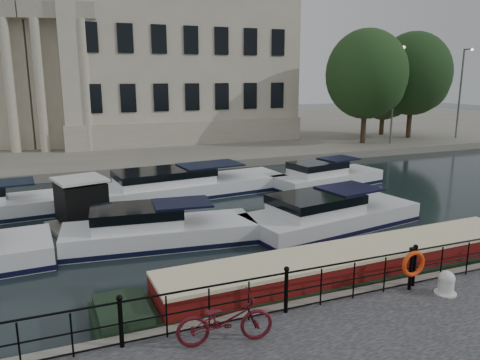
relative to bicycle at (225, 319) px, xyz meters
name	(u,v)px	position (x,y,z in m)	size (l,w,h in m)	color
ground_plane	(250,294)	(1.87, 2.95, -1.11)	(160.00, 160.00, 0.00)	black
far_bank	(103,134)	(1.87, 41.95, -0.84)	(120.00, 42.00, 0.55)	#6B665B
railing	(286,288)	(1.87, 0.70, 0.09)	(24.14, 0.14, 1.22)	black
civic_building	(92,67)	(0.87, 37.65, 5.93)	(53.55, 31.84, 16.85)	#ADA38C
lamp_posts	(429,93)	(27.87, 23.64, 3.69)	(8.24, 1.55, 8.07)	#59595B
bicycle	(225,319)	(0.00, 0.00, 0.00)	(0.74, 2.14, 1.12)	#4A0D15
mooring_bollard	(446,283)	(6.34, -0.03, -0.25)	(0.58, 0.58, 0.65)	silver
life_ring_post	(413,264)	(5.62, 0.48, 0.20)	(0.74, 0.20, 1.21)	black
narrowboat	(354,275)	(5.04, 2.27, -0.75)	(15.42, 2.46, 1.56)	black
harbour_hut	(82,205)	(-2.22, 11.48, -0.16)	(3.13, 2.81, 2.16)	#6B665B
cabin_cruisers	(161,211)	(1.10, 11.25, -0.74)	(26.96, 11.60, 1.99)	silver
trees	(392,80)	(25.45, 25.66, 4.80)	(13.02, 9.91, 9.66)	black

